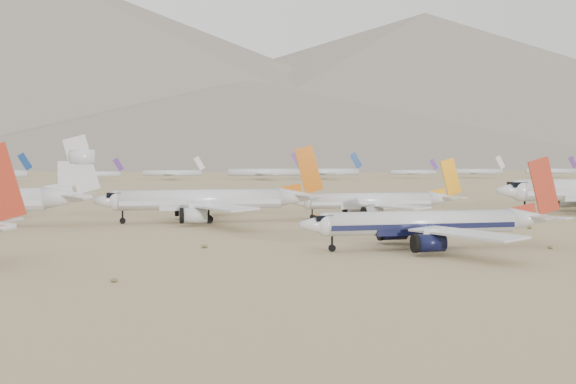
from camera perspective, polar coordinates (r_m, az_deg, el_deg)
The scene contains 8 objects.
ground at distance 112.37m, azimuth 9.82°, elevation -4.89°, with size 7000.00×7000.00×0.00m, color #947D56.
main_airliner at distance 119.49m, azimuth 11.33°, elevation -2.44°, with size 42.63×41.64×15.05m.
row2_gold_tail at distance 174.86m, azimuth 7.04°, elevation -0.72°, with size 40.81×39.91×14.53m.
row2_orange_tail at distance 164.06m, azimuth -6.18°, elevation -0.66°, with size 49.20×48.13×17.55m.
distant_storage_row at distance 429.73m, azimuth -8.22°, elevation 1.50°, with size 523.92×49.74×15.00m.
mountain_range at distance 1763.48m, azimuth -8.55°, elevation 8.66°, with size 7354.00×3024.00×470.00m.
foothills at distance 1331.72m, azimuth 13.18°, elevation 5.15°, with size 4637.50×1395.00×155.00m.
desert_scrub at distance 87.39m, azimuth 18.46°, elevation -7.08°, with size 261.14×121.67×0.63m.
Camera 1 is at (-41.75, -103.20, 15.35)m, focal length 45.00 mm.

